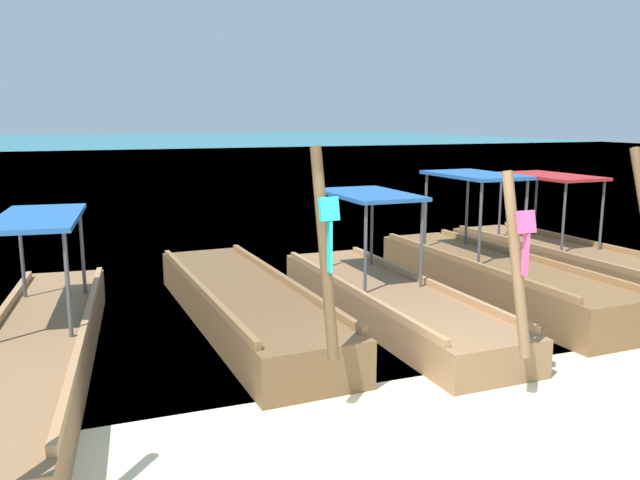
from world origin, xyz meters
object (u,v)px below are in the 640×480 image
Objects in this scene: longtail_boat_turquoise_ribbon at (244,305)px; longtail_boat_blue_ribbon at (574,259)px; longtail_boat_pink_ribbon at (389,298)px; longtail_boat_red_ribbon at (495,276)px; longtail_boat_orange_ribbon at (38,352)px.

longtail_boat_turquoise_ribbon is 6.80m from longtail_boat_blue_ribbon.
longtail_boat_turquoise_ribbon reaches higher than longtail_boat_pink_ribbon.
longtail_boat_blue_ribbon is at bearing 14.45° from longtail_boat_pink_ribbon.
longtail_boat_blue_ribbon is (2.42, 0.83, -0.07)m from longtail_boat_red_ribbon.
longtail_boat_blue_ribbon is (6.76, 0.73, 0.01)m from longtail_boat_turquoise_ribbon.
longtail_boat_turquoise_ribbon reaches higher than longtail_boat_red_ribbon.
longtail_boat_turquoise_ribbon is 1.02× the size of longtail_boat_pink_ribbon.
longtail_boat_orange_ribbon is 1.17× the size of longtail_boat_turquoise_ribbon.
longtail_boat_orange_ribbon reaches higher than longtail_boat_red_ribbon.
longtail_boat_orange_ribbon is 9.70m from longtail_boat_blue_ribbon.
longtail_boat_orange_ribbon is at bearing -172.21° from longtail_boat_pink_ribbon.
longtail_boat_blue_ribbon is (4.62, 1.19, 0.00)m from longtail_boat_pink_ribbon.
longtail_boat_turquoise_ribbon is 2.19m from longtail_boat_pink_ribbon.
longtail_boat_turquoise_ribbon is 0.94× the size of longtail_boat_blue_ribbon.
longtail_boat_pink_ribbon is at bearing -170.64° from longtail_boat_red_ribbon.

